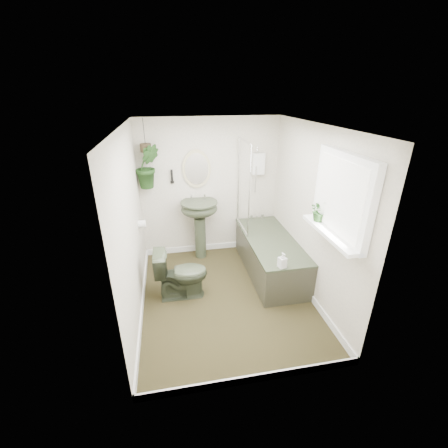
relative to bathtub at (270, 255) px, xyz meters
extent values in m
cube|color=black|center=(-0.80, -0.50, -0.30)|extent=(2.30, 2.80, 0.02)
cube|color=white|center=(-0.80, -0.50, 2.02)|extent=(2.30, 2.80, 0.02)
cube|color=silver|center=(-0.80, 0.91, 0.86)|extent=(2.30, 0.02, 2.30)
cube|color=silver|center=(-0.80, -1.91, 0.86)|extent=(2.30, 0.02, 2.30)
cube|color=silver|center=(-1.96, -0.50, 0.86)|extent=(0.02, 2.80, 2.30)
cube|color=silver|center=(0.36, -0.50, 0.86)|extent=(0.02, 2.80, 2.30)
cube|color=white|center=(-0.80, -0.50, -0.24)|extent=(2.30, 2.80, 0.10)
cube|color=white|center=(0.00, 0.84, 1.26)|extent=(0.20, 0.10, 0.35)
ellipsoid|color=#CBBE8E|center=(-1.02, 0.87, 1.21)|extent=(0.46, 0.03, 0.62)
cylinder|color=black|center=(-1.42, 0.86, 1.11)|extent=(0.04, 0.04, 0.22)
cylinder|color=white|center=(-1.90, 0.20, 0.61)|extent=(0.11, 0.11, 0.11)
cube|color=white|center=(0.29, -1.20, 1.36)|extent=(0.08, 1.00, 0.90)
cube|color=white|center=(0.22, -1.20, 0.94)|extent=(0.18, 1.00, 0.04)
cube|color=white|center=(0.24, -1.20, 1.36)|extent=(0.01, 0.86, 0.76)
imported|color=#37402D|center=(-1.40, -0.36, 0.07)|extent=(0.71, 0.41, 0.72)
imported|color=black|center=(0.23, -0.90, 1.09)|extent=(0.25, 0.22, 0.26)
imported|color=black|center=(-1.77, 0.75, 1.31)|extent=(0.41, 0.35, 0.67)
imported|color=black|center=(-0.13, -0.79, 0.39)|extent=(0.11, 0.12, 0.21)
cylinder|color=#3C301F|center=(-1.77, 0.75, 1.59)|extent=(0.16, 0.16, 0.12)
camera|label=1|loc=(-1.47, -3.87, 2.37)|focal=24.00mm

